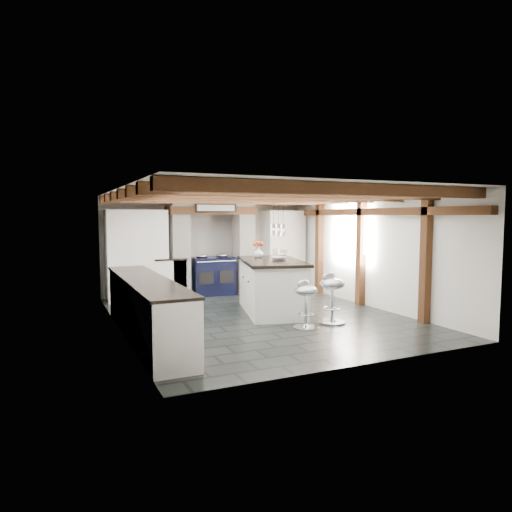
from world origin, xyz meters
name	(u,v)px	position (x,y,z in m)	size (l,w,h in m)	color
ground	(260,317)	(0.00, 0.00, 0.00)	(6.00, 6.00, 0.00)	black
room_shell	(204,255)	(-0.61, 1.42, 1.07)	(6.00, 6.03, 6.00)	silver
range_cooker	(212,275)	(0.00, 2.68, 0.47)	(1.00, 0.63, 0.99)	black
kitchen_island	(271,285)	(0.39, 0.32, 0.52)	(1.57, 2.27, 1.36)	white
bar_stool_near	(332,292)	(0.93, -0.94, 0.55)	(0.52, 0.52, 0.89)	silver
bar_stool_far	(305,298)	(0.33, -1.07, 0.50)	(0.50, 0.50, 0.81)	silver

